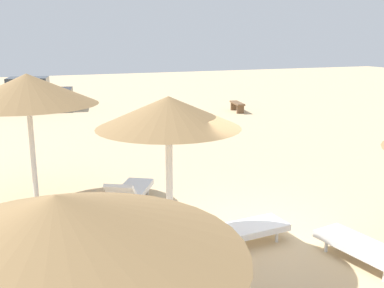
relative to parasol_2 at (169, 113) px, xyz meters
name	(u,v)px	position (x,y,z in m)	size (l,w,h in m)	color
ground_plane	(250,238)	(1.67, 0.11, -2.56)	(80.00, 80.00, 0.00)	#D1B284
parasol_2	(169,113)	(0.00, 0.00, 0.00)	(2.40, 2.40, 2.84)	silver
parasol_4	(27,90)	(-2.02, 3.75, 0.07)	(3.10, 3.10, 2.99)	silver
parasol_5	(57,228)	(-2.13, -3.74, -0.12)	(2.80, 2.80, 2.69)	silver
lounger_2	(237,229)	(1.30, -0.05, -2.25)	(1.95, 0.78, 0.66)	white
lounger_3	(370,248)	(3.01, -1.58, -2.24)	(0.94, 1.97, 0.72)	white
lounger_4	(130,192)	(-0.04, 2.67, -2.24)	(1.50, 1.93, 0.78)	white
bench_0	(237,105)	(8.40, 13.56, -2.22)	(0.67, 1.55, 0.49)	brown
parked_car	(32,94)	(-1.37, 18.12, -1.74)	(4.25, 2.58, 1.72)	black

